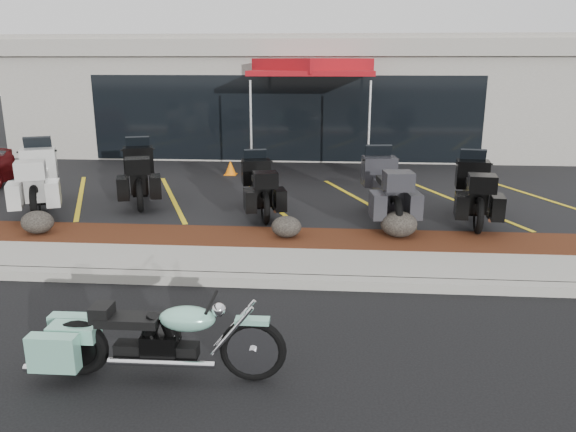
# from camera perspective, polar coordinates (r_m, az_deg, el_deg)

# --- Properties ---
(ground) EXTENTS (90.00, 90.00, 0.00)m
(ground) POSITION_cam_1_polar(r_m,az_deg,el_deg) (7.69, -7.09, -9.47)
(ground) COLOR black
(ground) RESTS_ON ground
(curb) EXTENTS (24.00, 0.25, 0.15)m
(curb) POSITION_cam_1_polar(r_m,az_deg,el_deg) (8.47, -5.91, -6.45)
(curb) COLOR gray
(curb) RESTS_ON ground
(sidewalk) EXTENTS (24.00, 1.20, 0.15)m
(sidewalk) POSITION_cam_1_polar(r_m,az_deg,el_deg) (9.11, -5.13, -4.81)
(sidewalk) COLOR gray
(sidewalk) RESTS_ON ground
(mulch_bed) EXTENTS (24.00, 1.20, 0.16)m
(mulch_bed) POSITION_cam_1_polar(r_m,az_deg,el_deg) (10.23, -4.03, -2.46)
(mulch_bed) COLOR #33140B
(mulch_bed) RESTS_ON ground
(upper_lot) EXTENTS (26.00, 9.60, 0.15)m
(upper_lot) POSITION_cam_1_polar(r_m,az_deg,el_deg) (15.41, -1.11, 3.72)
(upper_lot) COLOR black
(upper_lot) RESTS_ON ground
(dealership_building) EXTENTS (18.00, 8.16, 4.00)m
(dealership_building) POSITION_cam_1_polar(r_m,az_deg,el_deg) (21.37, 0.52, 12.26)
(dealership_building) COLOR gray
(dealership_building) RESTS_ON ground
(boulder_left) EXTENTS (0.59, 0.49, 0.42)m
(boulder_left) POSITION_cam_1_polar(r_m,az_deg,el_deg) (11.27, -24.11, -0.57)
(boulder_left) COLOR black
(boulder_left) RESTS_ON mulch_bed
(boulder_mid) EXTENTS (0.54, 0.45, 0.38)m
(boulder_mid) POSITION_cam_1_polar(r_m,az_deg,el_deg) (10.07, -0.17, -1.09)
(boulder_mid) COLOR black
(boulder_mid) RESTS_ON mulch_bed
(boulder_right) EXTENTS (0.66, 0.55, 0.47)m
(boulder_right) POSITION_cam_1_polar(r_m,az_deg,el_deg) (10.27, 11.20, -0.82)
(boulder_right) COLOR black
(boulder_right) RESTS_ON mulch_bed
(hero_cruiser) EXTENTS (2.61, 0.68, 0.92)m
(hero_cruiser) POSITION_cam_1_polar(r_m,az_deg,el_deg) (5.89, -3.60, -12.58)
(hero_cruiser) COLOR #7FC6AD
(hero_cruiser) RESTS_ON ground
(touring_white) EXTENTS (1.89, 2.70, 1.47)m
(touring_white) POSITION_cam_1_polar(r_m,az_deg,el_deg) (13.72, -23.84, 4.36)
(touring_white) COLOR silver
(touring_white) RESTS_ON upper_lot
(touring_black_front) EXTENTS (1.61, 2.53, 1.38)m
(touring_black_front) POSITION_cam_1_polar(r_m,az_deg,el_deg) (13.74, -14.88, 4.99)
(touring_black_front) COLOR black
(touring_black_front) RESTS_ON upper_lot
(touring_black_mid) EXTENTS (1.32, 2.27, 1.24)m
(touring_black_mid) POSITION_cam_1_polar(r_m,az_deg,el_deg) (12.30, -3.32, 3.96)
(touring_black_mid) COLOR black
(touring_black_mid) RESTS_ON upper_lot
(touring_grey) EXTENTS (1.20, 2.50, 1.40)m
(touring_grey) POSITION_cam_1_polar(r_m,az_deg,el_deg) (12.00, 9.07, 3.88)
(touring_grey) COLOR #2B2A2F
(touring_grey) RESTS_ON upper_lot
(touring_black_rear) EXTENTS (1.16, 2.37, 1.32)m
(touring_black_rear) POSITION_cam_1_polar(r_m,az_deg,el_deg) (12.36, 18.10, 3.47)
(touring_black_rear) COLOR black
(touring_black_rear) RESTS_ON upper_lot
(traffic_cone) EXTENTS (0.37, 0.37, 0.40)m
(traffic_cone) POSITION_cam_1_polar(r_m,az_deg,el_deg) (15.75, -5.87, 4.93)
(traffic_cone) COLOR orange
(traffic_cone) RESTS_ON upper_lot
(popup_canopy) EXTENTS (3.75, 3.75, 3.14)m
(popup_canopy) POSITION_cam_1_polar(r_m,az_deg,el_deg) (16.57, 2.49, 14.73)
(popup_canopy) COLOR silver
(popup_canopy) RESTS_ON upper_lot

